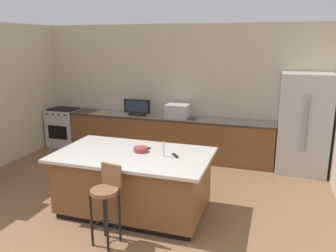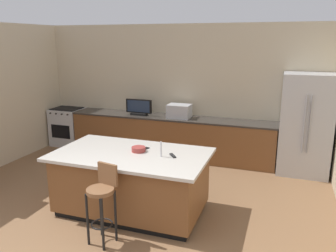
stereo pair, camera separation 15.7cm
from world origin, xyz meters
name	(u,v)px [view 1 (the left image)]	position (x,y,z in m)	size (l,w,h in m)	color
wall_back	(178,90)	(0.00, 4.73, 1.42)	(6.78, 0.12, 2.84)	beige
counter_back	(168,137)	(-0.10, 4.35, 0.45)	(4.51, 0.62, 0.89)	brown
kitchen_island	(134,182)	(0.18, 1.82, 0.47)	(2.23, 1.31, 0.92)	black
refrigerator	(304,124)	(2.62, 4.29, 0.96)	(0.92, 0.77, 1.91)	#B7BABF
range_oven	(65,127)	(-2.72, 4.35, 0.45)	(0.72, 0.63, 0.91)	#B7BABF
microwave	(178,111)	(0.11, 4.35, 1.03)	(0.48, 0.36, 0.28)	#B7BABF
tv_monitor	(137,108)	(-0.80, 4.30, 1.05)	(0.60, 0.16, 0.35)	black
sink_faucet_back	(173,111)	(-0.03, 4.45, 1.01)	(0.02, 0.02, 0.24)	#B2B2B7
sink_faucet_island	(164,149)	(0.65, 1.82, 1.03)	(0.02, 0.02, 0.22)	#B2B2B7
bar_stool_center	(106,198)	(0.19, 0.97, 0.62)	(0.34, 0.36, 1.02)	brown
fruit_bowl	(141,149)	(0.26, 1.92, 0.95)	(0.20, 0.20, 0.07)	#993833
cell_phone	(147,149)	(0.30, 2.06, 0.92)	(0.07, 0.15, 0.01)	black
tv_remote	(175,156)	(0.80, 1.89, 0.93)	(0.04, 0.17, 0.02)	black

